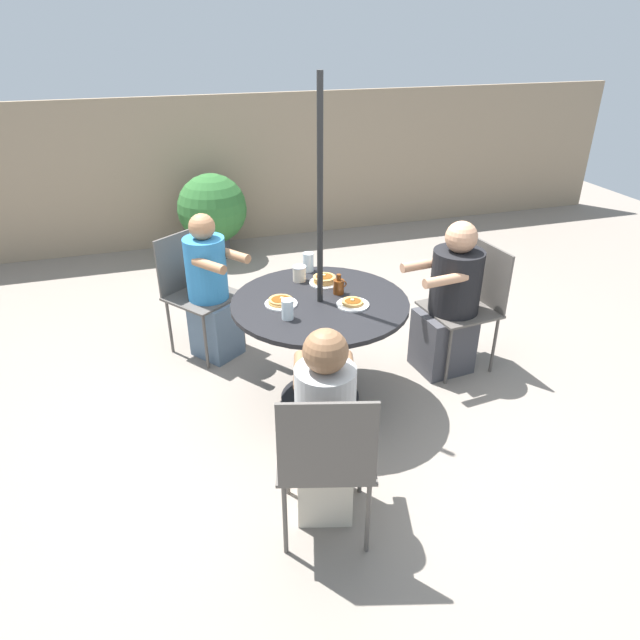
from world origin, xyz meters
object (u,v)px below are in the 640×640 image
at_px(pancake_plate_b, 281,302).
at_px(syrup_bottle, 339,286).
at_px(drinking_glass_a, 288,309).
at_px(pancake_plate_a, 353,303).
at_px(diner_north, 211,293).
at_px(drinking_glass_b, 308,262).
at_px(patio_chair_south, 471,299).
at_px(patio_chair_north, 194,285).
at_px(patio_chair_east, 326,454).
at_px(pancake_plate_c, 324,280).
at_px(coffee_cup, 299,273).
at_px(potted_shrub, 212,211).
at_px(diner_south, 450,305).
at_px(diner_east, 325,432).
at_px(patio_table, 320,318).

bearing_deg(pancake_plate_b, syrup_bottle, 6.36).
xyz_separation_m(syrup_bottle, drinking_glass_a, (-0.42, -0.25, 0.01)).
relative_size(pancake_plate_a, drinking_glass_a, 1.67).
bearing_deg(diner_north, pancake_plate_b, 77.67).
bearing_deg(drinking_glass_b, patio_chair_south, -18.13).
relative_size(patio_chair_north, pancake_plate_b, 4.49).
bearing_deg(patio_chair_north, patio_chair_east, 63.87).
bearing_deg(pancake_plate_c, coffee_cup, 147.17).
bearing_deg(diner_north, patio_chair_south, 122.39).
bearing_deg(coffee_cup, syrup_bottle, -55.35).
xyz_separation_m(diner_north, coffee_cup, (0.58, -0.49, 0.28)).
bearing_deg(potted_shrub, diner_south, -64.78).
bearing_deg(pancake_plate_c, patio_chair_north, 138.88).
distance_m(pancake_plate_b, coffee_cup, 0.39).
height_order(patio_chair_south, pancake_plate_a, patio_chair_south).
distance_m(diner_east, syrup_bottle, 1.20).
relative_size(patio_chair_south, coffee_cup, 8.77).
relative_size(patio_chair_north, coffee_cup, 8.77).
distance_m(diner_north, syrup_bottle, 1.12).
xyz_separation_m(patio_chair_north, diner_south, (1.76, -0.88, -0.02)).
bearing_deg(pancake_plate_b, diner_east, -91.67).
distance_m(diner_north, patio_chair_south, 1.97).
xyz_separation_m(diner_north, pancake_plate_a, (0.80, -0.96, 0.24)).
distance_m(patio_chair_north, diner_north, 0.18).
distance_m(patio_chair_south, drinking_glass_a, 1.54).
height_order(patio_chair_north, pancake_plate_b, patio_chair_north).
bearing_deg(diner_east, patio_chair_south, 52.79).
distance_m(patio_chair_east, pancake_plate_a, 1.20).
distance_m(pancake_plate_b, drinking_glass_a, 0.21).
bearing_deg(drinking_glass_a, diner_north, 109.34).
distance_m(pancake_plate_a, drinking_glass_a, 0.45).
relative_size(patio_chair_east, pancake_plate_c, 4.49).
xyz_separation_m(patio_chair_north, pancake_plate_c, (0.84, -0.73, 0.24)).
height_order(patio_table, pancake_plate_c, pancake_plate_c).
bearing_deg(pancake_plate_a, diner_north, 129.78).
xyz_separation_m(diner_north, drinking_glass_a, (0.36, -1.01, 0.29)).
bearing_deg(pancake_plate_b, diner_north, 114.02).
xyz_separation_m(pancake_plate_c, drinking_glass_a, (-0.37, -0.43, 0.04)).
height_order(pancake_plate_b, coffee_cup, coffee_cup).
distance_m(diner_east, drinking_glass_b, 1.57).
bearing_deg(drinking_glass_a, drinking_glass_b, 64.08).
distance_m(diner_north, diner_south, 1.81).
relative_size(pancake_plate_a, coffee_cup, 1.95).
xyz_separation_m(patio_table, patio_chair_north, (-0.73, 0.99, -0.09)).
relative_size(syrup_bottle, drinking_glass_b, 1.01).
xyz_separation_m(pancake_plate_b, potted_shrub, (-0.06, 2.94, -0.26)).
xyz_separation_m(diner_east, drinking_glass_b, (0.35, 1.50, 0.30)).
relative_size(syrup_bottle, drinking_glass_a, 1.10).
bearing_deg(pancake_plate_c, pancake_plate_b, -148.09).
xyz_separation_m(pancake_plate_c, drinking_glass_b, (-0.04, 0.25, 0.04)).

